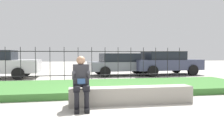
{
  "coord_description": "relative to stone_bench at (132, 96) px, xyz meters",
  "views": [
    {
      "loc": [
        -1.13,
        -5.42,
        1.3
      ],
      "look_at": [
        0.2,
        2.06,
        0.97
      ],
      "focal_mm": 35.0,
      "sensor_mm": 36.0,
      "label": 1
    }
  ],
  "objects": [
    {
      "name": "iron_fence",
      "position": [
        -0.35,
        4.48,
        0.63
      ],
      "size": [
        8.56,
        0.03,
        1.58
      ],
      "color": "black",
      "rests_on": "ground_plane"
    },
    {
      "name": "car_parked_right",
      "position": [
        4.03,
        7.08,
        0.56
      ],
      "size": [
        4.29,
        2.26,
        1.43
      ],
      "rotation": [
        0.0,
        0.0,
        0.08
      ],
      "color": "#383D56",
      "rests_on": "ground_plane"
    },
    {
      "name": "ground_plane",
      "position": [
        -0.35,
        0.0,
        -0.2
      ],
      "size": [
        60.0,
        60.0,
        0.0
      ],
      "primitive_type": "plane",
      "color": "#A8A399"
    },
    {
      "name": "car_parked_center",
      "position": [
        1.33,
        7.25,
        0.5
      ],
      "size": [
        4.06,
        2.13,
        1.3
      ],
      "rotation": [
        0.0,
        0.0,
        0.08
      ],
      "color": "slate",
      "rests_on": "ground_plane"
    },
    {
      "name": "person_seated_reader",
      "position": [
        -1.3,
        -0.26,
        0.48
      ],
      "size": [
        0.42,
        0.73,
        1.24
      ],
      "color": "black",
      "rests_on": "ground_plane"
    },
    {
      "name": "stone_bench",
      "position": [
        0.0,
        0.0,
        0.0
      ],
      "size": [
        3.2,
        0.45,
        0.44
      ],
      "color": "gray",
      "rests_on": "ground_plane"
    },
    {
      "name": "grass_berm",
      "position": [
        -0.35,
        2.27,
        -0.09
      ],
      "size": [
        10.56,
        3.13,
        0.2
      ],
      "color": "#3D7533",
      "rests_on": "ground_plane"
    }
  ]
}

